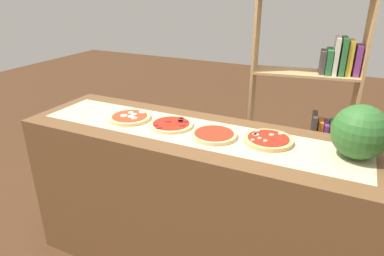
{
  "coord_description": "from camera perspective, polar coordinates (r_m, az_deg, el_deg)",
  "views": [
    {
      "loc": [
        0.76,
        -1.58,
        1.72
      ],
      "look_at": [
        0.0,
        0.0,
        0.98
      ],
      "focal_mm": 31.89,
      "sensor_mm": 36.0,
      "label": 1
    }
  ],
  "objects": [
    {
      "name": "bookshelf",
      "position": [
        2.77,
        19.31,
        1.33
      ],
      "size": [
        0.79,
        0.36,
        1.69
      ],
      "color": "tan",
      "rests_on": "ground_plane"
    },
    {
      "name": "counter",
      "position": [
        2.15,
        0.0,
        -12.32
      ],
      "size": [
        2.02,
        0.61,
        0.96
      ],
      "primitive_type": "cube",
      "color": "brown",
      "rests_on": "ground_plane"
    },
    {
      "name": "pizza_mushroom_3",
      "position": [
        1.82,
        12.62,
        -1.93
      ],
      "size": [
        0.26,
        0.26,
        0.03
      ],
      "color": "#DBB26B",
      "rests_on": "parchment_paper"
    },
    {
      "name": "watermelon",
      "position": [
        1.77,
        26.26,
        -0.62
      ],
      "size": [
        0.26,
        0.26,
        0.26
      ],
      "primitive_type": "sphere",
      "color": "#2D6628",
      "rests_on": "counter"
    },
    {
      "name": "parchment_paper",
      "position": [
        1.92,
        0.0,
        -0.52
      ],
      "size": [
        1.86,
        0.37,
        0.0
      ],
      "primitive_type": "cube",
      "color": "beige",
      "rests_on": "counter"
    },
    {
      "name": "pizza_mozzarella_0",
      "position": [
        2.12,
        -10.31,
        1.79
      ],
      "size": [
        0.25,
        0.25,
        0.03
      ],
      "color": "#E5C17F",
      "rests_on": "parchment_paper"
    },
    {
      "name": "pizza_plain_2",
      "position": [
        1.85,
        3.7,
        -1.13
      ],
      "size": [
        0.25,
        0.25,
        0.02
      ],
      "color": "#E5C17F",
      "rests_on": "parchment_paper"
    },
    {
      "name": "pizza_pepperoni_1",
      "position": [
        1.98,
        -3.48,
        0.6
      ],
      "size": [
        0.26,
        0.26,
        0.02
      ],
      "color": "#E5C17F",
      "rests_on": "parchment_paper"
    }
  ]
}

